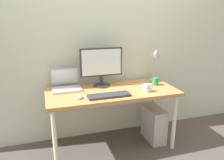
% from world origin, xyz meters
% --- Properties ---
extents(ground_plane, '(6.00, 6.00, 0.00)m').
position_xyz_m(ground_plane, '(0.00, 0.00, 0.00)').
color(ground_plane, '#4C4742').
extents(back_wall, '(4.40, 0.04, 2.60)m').
position_xyz_m(back_wall, '(0.00, 0.38, 1.30)').
color(back_wall, silver).
rests_on(back_wall, ground_plane).
extents(desk, '(1.44, 0.64, 0.70)m').
position_xyz_m(desk, '(0.00, 0.00, 0.64)').
color(desk, '#B7844C').
rests_on(desk, ground_plane).
extents(monitor, '(0.49, 0.20, 0.45)m').
position_xyz_m(monitor, '(-0.07, 0.19, 0.96)').
color(monitor, '#333338').
rests_on(monitor, desk).
extents(laptop, '(0.32, 0.29, 0.22)m').
position_xyz_m(laptop, '(-0.48, 0.21, 0.76)').
color(laptop, '#B2B2B7').
rests_on(laptop, desk).
extents(desk_lamp, '(0.11, 0.16, 0.43)m').
position_xyz_m(desk_lamp, '(0.62, 0.19, 1.01)').
color(desk_lamp, '#B2B2B7').
rests_on(desk_lamp, desk).
extents(keyboard, '(0.44, 0.14, 0.02)m').
position_xyz_m(keyboard, '(-0.09, -0.18, 0.71)').
color(keyboard, '#333338').
rests_on(keyboard, desk).
extents(mouse, '(0.06, 0.09, 0.03)m').
position_xyz_m(mouse, '(-0.39, -0.14, 0.72)').
color(mouse, silver).
rests_on(mouse, desk).
extents(coffee_mug, '(0.11, 0.08, 0.09)m').
position_xyz_m(coffee_mug, '(0.56, 0.04, 0.75)').
color(coffee_mug, '#268C4C').
rests_on(coffee_mug, desk).
extents(glass_cup, '(0.12, 0.09, 0.09)m').
position_xyz_m(glass_cup, '(0.35, -0.15, 0.75)').
color(glass_cup, silver).
rests_on(glass_cup, desk).
extents(computer_tower, '(0.18, 0.36, 0.42)m').
position_xyz_m(computer_tower, '(0.54, -0.01, 0.21)').
color(computer_tower, '#B2B2B7').
rests_on(computer_tower, ground_plane).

